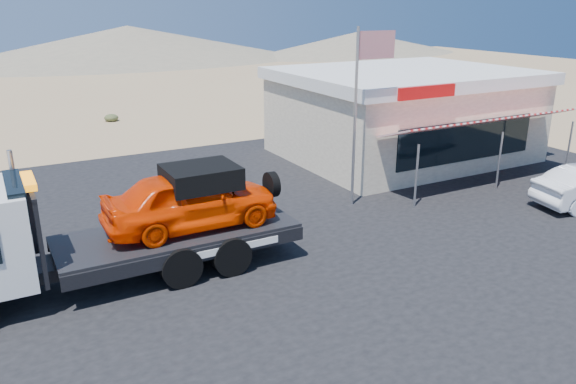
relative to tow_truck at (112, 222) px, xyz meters
name	(u,v)px	position (x,y,z in m)	size (l,w,h in m)	color
ground	(299,291)	(3.78, -2.73, -1.60)	(120.00, 120.00, 0.00)	#9B7B58
asphalt_lot	(307,234)	(5.78, 0.27, -1.59)	(32.00, 24.00, 0.02)	black
tow_truck	(112,222)	(0.00, 0.00, 0.00)	(8.88, 2.63, 2.97)	black
jerky_store	(402,113)	(14.27, 6.24, 0.39)	(10.40, 9.97, 3.90)	#BCAA8E
flagpole	(362,97)	(8.71, 1.77, 2.17)	(1.55, 0.10, 6.00)	#99999E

